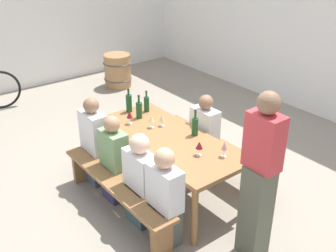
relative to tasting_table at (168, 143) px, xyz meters
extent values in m
plane|color=gray|center=(0.00, 0.00, -0.67)|extent=(24.00, 24.00, 0.00)
cube|color=white|center=(-4.68, 0.00, 0.93)|extent=(0.20, 7.44, 3.20)
cube|color=olive|center=(0.00, 0.00, 0.05)|extent=(1.99, 0.87, 0.05)
cylinder|color=olive|center=(-0.92, -0.37, -0.32)|extent=(0.07, 0.07, 0.70)
cylinder|color=olive|center=(0.92, -0.37, -0.32)|extent=(0.07, 0.07, 0.70)
cylinder|color=olive|center=(-0.92, 0.37, -0.32)|extent=(0.07, 0.07, 0.70)
cylinder|color=olive|center=(0.92, 0.37, -0.32)|extent=(0.07, 0.07, 0.70)
cube|color=olive|center=(0.00, -0.73, -0.24)|extent=(1.89, 0.30, 0.04)
cube|color=olive|center=(-0.85, -0.73, -0.47)|extent=(0.06, 0.24, 0.41)
cube|color=olive|center=(0.85, -0.73, -0.47)|extent=(0.06, 0.24, 0.41)
cube|color=olive|center=(0.00, 0.73, -0.24)|extent=(1.89, 0.30, 0.04)
cube|color=olive|center=(-0.85, 0.73, -0.47)|extent=(0.06, 0.24, 0.41)
cube|color=olive|center=(0.85, 0.73, -0.47)|extent=(0.06, 0.24, 0.41)
cylinder|color=#194723|center=(-0.66, 0.04, 0.18)|extent=(0.08, 0.08, 0.21)
cylinder|color=#194723|center=(-0.66, 0.04, 0.33)|extent=(0.03, 0.03, 0.09)
cylinder|color=black|center=(-0.66, 0.04, 0.38)|extent=(0.03, 0.03, 0.01)
cylinder|color=#194723|center=(-0.76, 0.23, 0.18)|extent=(0.07, 0.07, 0.20)
cylinder|color=#194723|center=(-0.76, 0.23, 0.32)|extent=(0.02, 0.02, 0.08)
cylinder|color=black|center=(-0.76, 0.23, 0.36)|extent=(0.03, 0.03, 0.01)
cylinder|color=#194723|center=(-0.90, 0.04, 0.19)|extent=(0.08, 0.08, 0.24)
cylinder|color=#194723|center=(-0.90, 0.04, 0.35)|extent=(0.03, 0.03, 0.07)
cylinder|color=black|center=(-0.90, 0.04, 0.39)|extent=(0.03, 0.03, 0.01)
cylinder|color=#194723|center=(0.14, 0.29, 0.18)|extent=(0.08, 0.08, 0.21)
cylinder|color=#194723|center=(0.14, 0.29, 0.34)|extent=(0.03, 0.03, 0.10)
cylinder|color=black|center=(0.14, 0.29, 0.40)|extent=(0.03, 0.03, 0.01)
cylinder|color=silver|center=(0.71, 0.21, 0.08)|extent=(0.06, 0.06, 0.01)
cylinder|color=silver|center=(0.71, 0.21, 0.12)|extent=(0.01, 0.01, 0.08)
cone|color=#D18C93|center=(0.71, 0.21, 0.21)|extent=(0.07, 0.07, 0.09)
cylinder|color=silver|center=(-0.33, 0.00, 0.08)|extent=(0.06, 0.06, 0.01)
cylinder|color=silver|center=(-0.33, 0.00, 0.12)|extent=(0.01, 0.01, 0.08)
cone|color=beige|center=(-0.33, 0.00, 0.19)|extent=(0.07, 0.07, 0.07)
cylinder|color=silver|center=(0.53, 0.02, 0.08)|extent=(0.06, 0.06, 0.01)
cylinder|color=silver|center=(0.53, 0.02, 0.12)|extent=(0.01, 0.01, 0.08)
cone|color=maroon|center=(0.53, 0.02, 0.20)|extent=(0.08, 0.08, 0.08)
cylinder|color=silver|center=(-0.58, -0.16, 0.08)|extent=(0.06, 0.06, 0.01)
cylinder|color=silver|center=(-0.58, -0.16, 0.12)|extent=(0.01, 0.01, 0.08)
cone|color=maroon|center=(-0.58, -0.16, 0.21)|extent=(0.07, 0.07, 0.10)
cylinder|color=silver|center=(-0.28, 0.13, 0.08)|extent=(0.06, 0.06, 0.01)
cylinder|color=silver|center=(-0.28, 0.13, 0.11)|extent=(0.01, 0.01, 0.06)
cone|color=beige|center=(-0.28, 0.13, 0.19)|extent=(0.07, 0.07, 0.09)
cube|color=#435262|center=(-0.74, -0.58, -0.45)|extent=(0.30, 0.24, 0.45)
cube|color=silver|center=(-0.74, -0.58, 0.03)|extent=(0.40, 0.20, 0.52)
sphere|color=#846047|center=(-0.74, -0.58, 0.39)|extent=(0.19, 0.19, 0.19)
cube|color=#36335B|center=(-0.27, -0.58, -0.45)|extent=(0.27, 0.24, 0.45)
cube|color=#729966|center=(-0.27, -0.58, 0.00)|extent=(0.36, 0.20, 0.45)
sphere|color=#A87A5B|center=(-0.27, -0.58, 0.32)|extent=(0.19, 0.19, 0.19)
cube|color=#3A5457|center=(0.28, -0.58, -0.45)|extent=(0.31, 0.24, 0.45)
cube|color=silver|center=(0.28, -0.58, -0.01)|extent=(0.41, 0.20, 0.43)
sphere|color=beige|center=(0.28, -0.58, 0.31)|extent=(0.21, 0.21, 0.21)
cube|color=#4C514C|center=(0.70, -0.58, -0.45)|extent=(0.29, 0.24, 0.45)
cube|color=silver|center=(0.70, -0.58, 0.01)|extent=(0.39, 0.20, 0.46)
sphere|color=tan|center=(0.70, -0.58, 0.34)|extent=(0.21, 0.21, 0.21)
cube|color=#3D3256|center=(0.00, 0.58, -0.45)|extent=(0.28, 0.24, 0.45)
cube|color=silver|center=(0.00, 0.58, 0.03)|extent=(0.37, 0.20, 0.50)
sphere|color=#846047|center=(0.00, 0.58, 0.37)|extent=(0.19, 0.19, 0.19)
cube|color=#545746|center=(1.35, 0.03, -0.18)|extent=(0.25, 0.24, 1.00)
cube|color=#C6383D|center=(1.35, 0.03, 0.59)|extent=(0.33, 0.20, 0.54)
sphere|color=#846047|center=(1.35, 0.03, 0.97)|extent=(0.21, 0.21, 0.21)
cylinder|color=#9E7247|center=(-3.53, 1.44, -0.34)|extent=(0.53, 0.53, 0.67)
torus|color=#4C4C51|center=(-3.53, 1.44, -0.17)|extent=(0.57, 0.57, 0.02)
torus|color=#4C4C51|center=(-3.53, 1.44, -0.51)|extent=(0.57, 0.57, 0.02)
torus|color=black|center=(-3.84, -0.80, -0.32)|extent=(0.18, 0.70, 0.70)
camera|label=1|loc=(3.32, -2.57, 2.31)|focal=43.38mm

